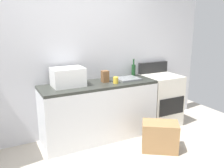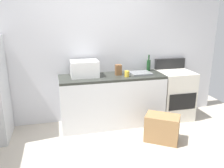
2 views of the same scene
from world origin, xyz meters
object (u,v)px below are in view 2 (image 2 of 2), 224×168
Objects in this scene: microwave at (84,69)px; coffee_mug at (127,74)px; knife_block at (118,70)px; stove_oven at (174,94)px; cardboard_box_medium at (162,128)px; wine_bottle at (149,65)px.

microwave reaches higher than coffee_mug.
knife_block is at bearing 125.28° from coffee_mug.
coffee_mug is (-0.99, -0.13, 0.48)m from stove_oven.
microwave is 1.59m from cardboard_box_medium.
cardboard_box_medium is at bearing -98.17° from wine_bottle.
cardboard_box_medium is at bearing -59.14° from coffee_mug.
stove_oven is 2.17× the size of cardboard_box_medium.
stove_oven is 1.22m from knife_block.
wine_bottle is 1.67× the size of knife_block.
wine_bottle is 1.26m from cardboard_box_medium.
cardboard_box_medium is (-0.61, -0.78, -0.25)m from stove_oven.
wine_bottle is at bearing 31.47° from coffee_mug.
wine_bottle reaches higher than knife_block.
stove_oven reaches higher than coffee_mug.
knife_block is (-1.10, 0.02, 0.52)m from stove_oven.
stove_oven is 0.74m from wine_bottle.
wine_bottle is at bearing 14.92° from knife_block.
coffee_mug is 0.56× the size of knife_block.
stove_oven is 1.78m from microwave.
stove_oven is at bearing 51.84° from cardboard_box_medium.
knife_block reaches higher than coffee_mug.
microwave reaches higher than knife_block.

